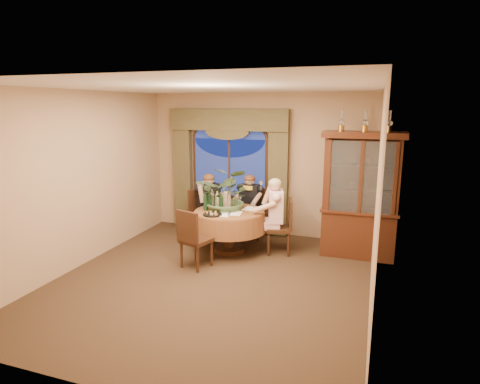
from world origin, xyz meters
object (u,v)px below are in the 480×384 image
(oil_lamp_right, at_px, (389,121))
(olive_bowl, at_px, (233,210))
(wine_bottle_1, at_px, (219,199))
(wine_bottle_5, at_px, (221,202))
(chair_back_right, at_px, (255,213))
(china_cabinet, at_px, (360,196))
(chair_back, at_px, (203,215))
(dining_table, at_px, (229,231))
(person_back, at_px, (209,206))
(oil_lamp_center, at_px, (365,121))
(person_pink, at_px, (276,216))
(person_scarf, at_px, (250,206))
(stoneware_vase, at_px, (227,201))
(chair_right, at_px, (279,227))
(wine_bottle_2, at_px, (205,201))
(chair_front_left, at_px, (196,238))
(centerpiece_plant, at_px, (228,173))
(wine_bottle_0, at_px, (212,198))
(oil_lamp_left, at_px, (342,121))
(wine_bottle_4, at_px, (210,200))
(wine_bottle_3, at_px, (217,200))

(oil_lamp_right, bearing_deg, olive_bowl, -168.16)
(oil_lamp_right, bearing_deg, wine_bottle_1, -172.70)
(wine_bottle_1, relative_size, wine_bottle_5, 1.00)
(chair_back_right, relative_size, wine_bottle_1, 2.91)
(china_cabinet, height_order, chair_back, china_cabinet)
(dining_table, distance_m, china_cabinet, 2.33)
(person_back, xyz_separation_m, olive_bowl, (0.68, -0.55, 0.13))
(chair_back, xyz_separation_m, olive_bowl, (0.78, -0.48, 0.30))
(oil_lamp_center, bearing_deg, person_pink, -168.46)
(person_back, xyz_separation_m, wine_bottle_5, (0.50, -0.61, 0.27))
(oil_lamp_center, height_order, oil_lamp_right, same)
(person_scarf, bearing_deg, chair_back_right, -159.05)
(stoneware_vase, bearing_deg, chair_right, 6.39)
(oil_lamp_right, bearing_deg, chair_right, -169.80)
(dining_table, height_order, wine_bottle_1, wine_bottle_1)
(wine_bottle_2, bearing_deg, oil_lamp_right, 11.80)
(stoneware_vase, bearing_deg, chair_front_left, -100.77)
(oil_lamp_center, xyz_separation_m, chair_right, (-1.32, -0.30, -1.83))
(china_cabinet, distance_m, centerpiece_plant, 2.30)
(centerpiece_plant, bearing_deg, wine_bottle_0, 179.85)
(dining_table, distance_m, oil_lamp_center, 2.95)
(oil_lamp_left, height_order, chair_back_right, oil_lamp_left)
(chair_front_left, xyz_separation_m, olive_bowl, (0.32, 0.82, 0.30))
(person_pink, bearing_deg, wine_bottle_2, 89.54)
(chair_back, bearing_deg, olive_bowl, 91.75)
(oil_lamp_left, relative_size, wine_bottle_4, 1.03)
(centerpiece_plant, bearing_deg, wine_bottle_2, -143.89)
(wine_bottle_5, bearing_deg, person_pink, 18.72)
(oil_lamp_left, bearing_deg, centerpiece_plant, -168.70)
(chair_back, xyz_separation_m, wine_bottle_2, (0.30, -0.58, 0.44))
(olive_bowl, bearing_deg, person_scarf, 87.47)
(oil_lamp_left, relative_size, oil_lamp_center, 1.00)
(chair_back_right, height_order, chair_front_left, same)
(oil_lamp_center, relative_size, wine_bottle_0, 1.03)
(oil_lamp_left, bearing_deg, china_cabinet, 0.00)
(centerpiece_plant, distance_m, wine_bottle_1, 0.52)
(stoneware_vase, distance_m, olive_bowl, 0.22)
(chair_back, bearing_deg, wine_bottle_4, 69.03)
(wine_bottle_0, bearing_deg, person_pink, 4.47)
(china_cabinet, bearing_deg, centerpiece_plant, -170.53)
(china_cabinet, bearing_deg, oil_lamp_right, 0.00)
(chair_back, xyz_separation_m, person_pink, (1.49, -0.25, 0.19))
(oil_lamp_right, bearing_deg, person_scarf, 171.15)
(wine_bottle_1, height_order, wine_bottle_3, same)
(dining_table, distance_m, oil_lamp_left, 2.69)
(person_scarf, distance_m, wine_bottle_3, 0.96)
(chair_back, bearing_deg, oil_lamp_right, 124.22)
(oil_lamp_center, bearing_deg, wine_bottle_0, -171.65)
(oil_lamp_center, height_order, chair_back, oil_lamp_center)
(wine_bottle_3, bearing_deg, person_pink, 10.74)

